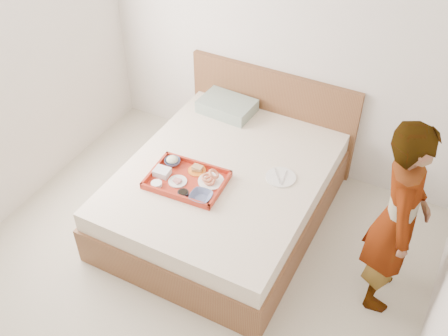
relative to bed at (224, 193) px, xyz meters
name	(u,v)px	position (x,y,z in m)	size (l,w,h in m)	color
ground	(170,302)	(0.06, -1.00, -0.27)	(3.50, 4.00, 0.01)	beige
wall_back	(284,36)	(0.06, 1.00, 1.04)	(3.50, 0.01, 2.60)	silver
bed	(224,193)	(0.00, 0.00, 0.00)	(1.65, 2.00, 0.53)	brown
headboard	(271,115)	(0.00, 0.97, 0.21)	(1.65, 0.06, 0.95)	brown
pillow	(227,106)	(-0.37, 0.76, 0.32)	(0.50, 0.34, 0.12)	gray
tray	(187,180)	(-0.20, -0.27, 0.29)	(0.61, 0.44, 0.06)	#B3270F
prawn_plate	(211,181)	(-0.02, -0.19, 0.29)	(0.21, 0.21, 0.01)	white
navy_bowl_big	(201,197)	(0.00, -0.39, 0.30)	(0.17, 0.17, 0.04)	#192848
sauce_dish	(183,194)	(-0.14, -0.43, 0.30)	(0.09, 0.09, 0.03)	black
meat_plate	(178,181)	(-0.25, -0.32, 0.29)	(0.15, 0.15, 0.01)	white
bread_plate	(197,170)	(-0.18, -0.13, 0.29)	(0.15, 0.15, 0.01)	orange
salad_bowl	(172,162)	(-0.41, -0.14, 0.30)	(0.13, 0.13, 0.04)	#192848
plastic_tub	(162,172)	(-0.41, -0.30, 0.31)	(0.13, 0.10, 0.06)	silver
cheese_round	(156,184)	(-0.38, -0.43, 0.30)	(0.09, 0.09, 0.03)	white
dinner_plate	(281,177)	(0.45, 0.13, 0.27)	(0.25, 0.25, 0.01)	white
person	(398,219)	(1.41, -0.17, 0.53)	(0.58, 0.38, 1.58)	white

